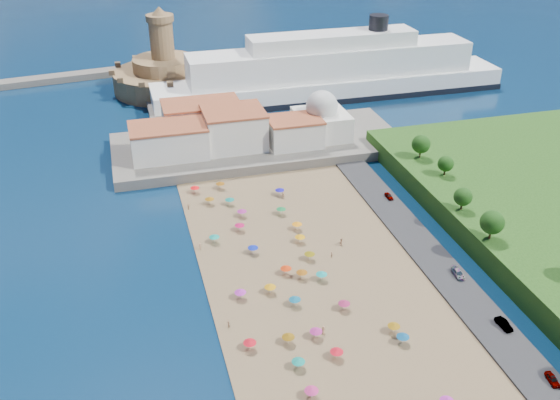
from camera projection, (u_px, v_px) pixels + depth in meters
name	position (u px, v px, depth m)	size (l,w,h in m)	color
ground	(293.00, 290.00, 132.96)	(700.00, 700.00, 0.00)	#071938
terrace	(258.00, 145.00, 196.24)	(90.00, 36.00, 3.00)	#59544C
jetty	(175.00, 114.00, 220.91)	(18.00, 70.00, 2.40)	#59544C
waterfront_buildings	(216.00, 129.00, 190.71)	(57.00, 29.00, 11.00)	silver
domed_building	(321.00, 119.00, 195.55)	(16.00, 16.00, 15.00)	silver
fortress	(165.00, 74.00, 243.63)	(40.00, 40.00, 32.40)	#A07950
cruise_ship	(331.00, 74.00, 236.42)	(136.52, 20.87, 29.79)	black
beach_parasols	(297.00, 305.00, 124.94)	(31.72, 114.65, 2.20)	gray
beachgoers	(285.00, 281.00, 133.73)	(35.92, 96.85, 1.87)	tan
parked_cars	(470.00, 286.00, 131.78)	(2.14, 73.02, 1.41)	gray
hillside_trees	(533.00, 246.00, 129.37)	(16.71, 108.20, 7.36)	#382314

